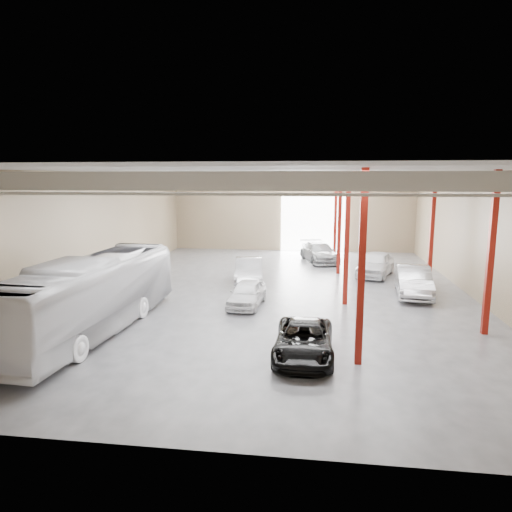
% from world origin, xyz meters
% --- Properties ---
extents(depot_shell, '(22.12, 32.12, 7.06)m').
position_xyz_m(depot_shell, '(0.13, 0.48, 4.98)').
color(depot_shell, '#4B4B50').
rests_on(depot_shell, ground).
extents(coach_bus, '(3.40, 12.02, 3.31)m').
position_xyz_m(coach_bus, '(-7.38, -8.00, 1.66)').
color(coach_bus, silver).
rests_on(coach_bus, ground).
extents(black_sedan, '(2.19, 4.70, 1.30)m').
position_xyz_m(black_sedan, '(1.83, -9.66, 0.65)').
color(black_sedan, black).
rests_on(black_sedan, ground).
extents(car_row_a, '(1.87, 4.04, 1.34)m').
position_xyz_m(car_row_a, '(-1.34, -3.00, 0.67)').
color(car_row_a, silver).
rests_on(car_row_a, ground).
extents(car_row_b, '(2.33, 5.05, 1.60)m').
position_xyz_m(car_row_b, '(-2.00, 2.20, 0.80)').
color(car_row_b, '#B2B2B7').
rests_on(car_row_b, ground).
extents(car_row_c, '(3.63, 5.72, 1.54)m').
position_xyz_m(car_row_c, '(2.50, 10.48, 0.77)').
color(car_row_c, gray).
rests_on(car_row_c, ground).
extents(car_right_near, '(2.29, 5.30, 1.70)m').
position_xyz_m(car_right_near, '(7.77, 0.37, 0.85)').
color(car_right_near, '#B9BABE').
rests_on(car_right_near, ground).
extents(car_right_far, '(3.45, 5.27, 1.67)m').
position_xyz_m(car_right_far, '(6.31, 5.57, 0.83)').
color(car_right_far, white).
rests_on(car_right_far, ground).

